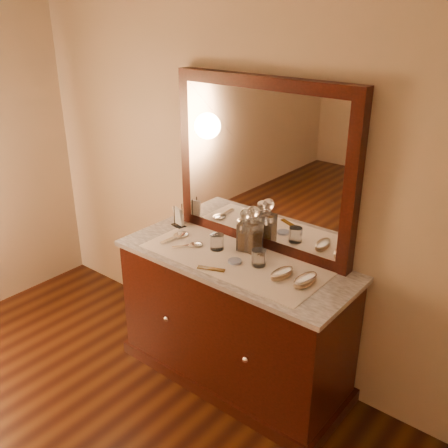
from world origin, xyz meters
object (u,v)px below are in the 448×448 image
(mirror_frame, at_px, (262,165))
(hand_mirror_inner, at_px, (193,245))
(comb, at_px, (211,269))
(decanter_left, at_px, (245,234))
(decanter_right, at_px, (253,234))
(napkin_rack, at_px, (178,218))
(dresser_cabinet, at_px, (234,321))
(hand_mirror_outer, at_px, (179,236))
(brush_near, at_px, (282,273))
(pin_dish, at_px, (235,261))
(brush_far, at_px, (305,280))

(mirror_frame, xyz_separation_m, hand_mirror_inner, (-0.29, -0.29, -0.49))
(comb, distance_m, decanter_left, 0.33)
(decanter_right, bearing_deg, napkin_rack, -179.67)
(dresser_cabinet, bearing_deg, comb, -94.16)
(hand_mirror_outer, xyz_separation_m, hand_mirror_inner, (0.16, -0.04, -0.00))
(hand_mirror_inner, bearing_deg, brush_near, 2.13)
(dresser_cabinet, bearing_deg, hand_mirror_inner, -171.42)
(decanter_right, distance_m, brush_near, 0.35)
(mirror_frame, height_order, decanter_right, mirror_frame)
(pin_dish, height_order, decanter_left, decanter_left)
(napkin_rack, height_order, decanter_left, decanter_left)
(hand_mirror_outer, bearing_deg, napkin_rack, 134.31)
(napkin_rack, height_order, decanter_right, decanter_right)
(brush_far, xyz_separation_m, hand_mirror_inner, (-0.76, -0.04, -0.02))
(comb, relative_size, hand_mirror_inner, 0.86)
(brush_near, xyz_separation_m, brush_far, (0.14, 0.01, 0.00))
(decanter_right, height_order, hand_mirror_inner, decanter_right)
(decanter_left, xyz_separation_m, decanter_right, (0.05, 0.01, 0.01))
(mirror_frame, distance_m, decanter_right, 0.40)
(dresser_cabinet, relative_size, brush_near, 8.13)
(brush_near, relative_size, hand_mirror_outer, 0.77)
(mirror_frame, bearing_deg, napkin_rack, -168.11)
(comb, height_order, decanter_right, decanter_right)
(mirror_frame, height_order, comb, mirror_frame)
(comb, height_order, decanter_left, decanter_left)
(mirror_frame, height_order, decanter_left, mirror_frame)
(decanter_left, bearing_deg, pin_dish, -72.43)
(pin_dish, relative_size, comb, 0.49)
(decanter_right, xyz_separation_m, hand_mirror_outer, (-0.48, -0.13, -0.10))
(pin_dish, distance_m, decanter_right, 0.20)
(hand_mirror_outer, bearing_deg, decanter_left, 15.86)
(mirror_frame, relative_size, hand_mirror_inner, 6.58)
(napkin_rack, distance_m, hand_mirror_outer, 0.19)
(comb, bearing_deg, dresser_cabinet, 63.60)
(napkin_rack, relative_size, hand_mirror_inner, 0.83)
(dresser_cabinet, xyz_separation_m, decanter_right, (0.03, 0.13, 0.55))
(brush_near, bearing_deg, comb, -153.31)
(mirror_frame, xyz_separation_m, brush_far, (0.47, -0.25, -0.47))
(brush_near, bearing_deg, hand_mirror_inner, -177.87)
(mirror_frame, bearing_deg, hand_mirror_inner, -135.05)
(decanter_left, height_order, decanter_right, decanter_right)
(hand_mirror_outer, relative_size, hand_mirror_inner, 1.22)
(hand_mirror_inner, bearing_deg, pin_dish, -0.72)
(napkin_rack, xyz_separation_m, brush_near, (0.90, -0.15, -0.03))
(decanter_left, distance_m, brush_far, 0.51)
(pin_dish, distance_m, comb, 0.16)
(brush_far, height_order, hand_mirror_outer, brush_far)
(brush_near, distance_m, brush_far, 0.14)
(mirror_frame, bearing_deg, pin_dish, -82.94)
(dresser_cabinet, distance_m, napkin_rack, 0.77)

